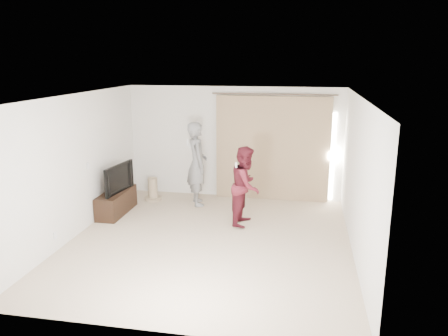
{
  "coord_description": "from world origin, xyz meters",
  "views": [
    {
      "loc": [
        1.59,
        -7.16,
        3.21
      ],
      "look_at": [
        0.05,
        1.2,
        1.07
      ],
      "focal_mm": 35.0,
      "sensor_mm": 36.0,
      "label": 1
    }
  ],
  "objects": [
    {
      "name": "scratching_post",
      "position": [
        -1.81,
        2.1,
        0.21
      ],
      "size": [
        0.4,
        0.4,
        0.53
      ],
      "color": "tan",
      "rests_on": "ground"
    },
    {
      "name": "wall_left",
      "position": [
        -2.5,
        -0.0,
        1.3
      ],
      "size": [
        0.04,
        5.5,
        2.6
      ],
      "color": "silver",
      "rests_on": "ground"
    },
    {
      "name": "wall_back",
      "position": [
        0.0,
        2.75,
        1.3
      ],
      "size": [
        5.0,
        0.04,
        2.6
      ],
      "primitive_type": "cube",
      "color": "silver",
      "rests_on": "ground"
    },
    {
      "name": "curtain",
      "position": [
        0.91,
        2.68,
        1.2
      ],
      "size": [
        2.8,
        0.11,
        2.46
      ],
      "color": "tan",
      "rests_on": "ground"
    },
    {
      "name": "ceiling",
      "position": [
        0.0,
        0.0,
        2.6
      ],
      "size": [
        5.0,
        5.5,
        0.01
      ],
      "primitive_type": "cube",
      "color": "white",
      "rests_on": "wall_back"
    },
    {
      "name": "tv_console",
      "position": [
        -2.27,
        1.1,
        0.24
      ],
      "size": [
        0.43,
        1.25,
        0.48
      ],
      "primitive_type": "cube",
      "color": "black",
      "rests_on": "ground"
    },
    {
      "name": "person_man",
      "position": [
        -0.71,
        2.0,
        0.94
      ],
      "size": [
        0.69,
        0.81,
        1.88
      ],
      "color": "slate",
      "rests_on": "ground"
    },
    {
      "name": "person_woman",
      "position": [
        0.52,
        1.01,
        0.79
      ],
      "size": [
        0.69,
        0.84,
        1.57
      ],
      "color": "#541520",
      "rests_on": "ground"
    },
    {
      "name": "tv",
      "position": [
        -2.27,
        1.1,
        0.78
      ],
      "size": [
        0.28,
        1.05,
        0.6
      ],
      "primitive_type": "imported",
      "rotation": [
        0.0,
        0.0,
        1.44
      ],
      "color": "black",
      "rests_on": "tv_console"
    },
    {
      "name": "floor",
      "position": [
        0.0,
        0.0,
        0.0
      ],
      "size": [
        5.5,
        5.5,
        0.0
      ],
      "primitive_type": "plane",
      "color": "#C0AA90",
      "rests_on": "ground"
    }
  ]
}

